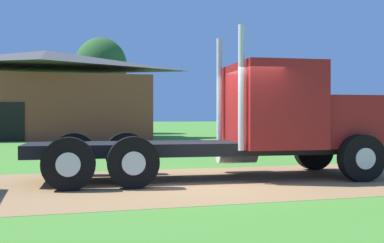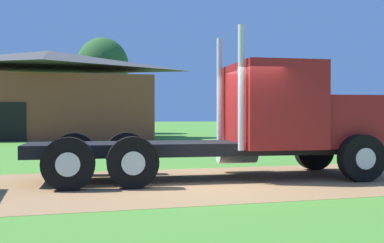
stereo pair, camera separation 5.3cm
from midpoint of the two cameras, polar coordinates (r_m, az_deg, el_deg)
ground_plane at (r=10.44m, az=3.38°, el=-7.31°), size 200.00×200.00×0.00m
dirt_track at (r=10.44m, az=3.38°, el=-7.29°), size 120.00×5.16×0.01m
truck_foreground_white at (r=11.31m, az=9.11°, el=-0.19°), size 8.44×3.20×3.41m
shed_building at (r=31.09m, az=-16.98°, el=2.95°), size 13.51×7.26×5.57m
tree_mid at (r=39.50m, az=-10.76°, el=6.57°), size 4.26×4.26×7.86m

